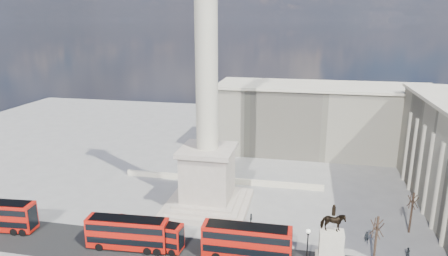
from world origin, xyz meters
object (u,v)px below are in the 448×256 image
object	(u,v)px
nelsons_column	(207,136)
red_bus_b	(128,233)
victorian_lamp	(307,248)
red_bus_c	(247,242)
pedestrian_crossing	(251,219)
equestrian_statue	(331,241)
red_bus_a	(149,234)
pedestrian_walking	(367,237)
pedestrian_standing	(408,252)

from	to	relation	value
nelsons_column	red_bus_b	distance (m)	19.89
nelsons_column	victorian_lamp	distance (m)	24.88
red_bus_c	pedestrian_crossing	distance (m)	9.82
red_bus_c	equestrian_statue	size ratio (longest dim) A/B	1.47
nelsons_column	equestrian_statue	world-z (taller)	nelsons_column
red_bus_a	red_bus_b	world-z (taller)	red_bus_b
equestrian_statue	pedestrian_crossing	bearing A→B (deg)	146.92
victorian_lamp	equestrian_statue	bearing A→B (deg)	49.56
equestrian_statue	red_bus_a	bearing A→B (deg)	-175.41
red_bus_b	red_bus_c	xyz separation A→B (m)	(16.81, 0.94, 0.11)
red_bus_b	red_bus_c	size ratio (longest dim) A/B	0.97
red_bus_b	victorian_lamp	size ratio (longest dim) A/B	1.85
red_bus_c	pedestrian_crossing	bearing A→B (deg)	94.03
red_bus_b	red_bus_c	distance (m)	16.83
pedestrian_walking	pedestrian_crossing	bearing A→B (deg)	-172.19
equestrian_statue	pedestrian_crossing	size ratio (longest dim) A/B	4.62
nelsons_column	red_bus_a	bearing A→B (deg)	-109.79
victorian_lamp	pedestrian_standing	size ratio (longest dim) A/B	4.19
red_bus_c	pedestrian_crossing	world-z (taller)	red_bus_c
pedestrian_standing	pedestrian_walking	bearing A→B (deg)	-31.19
red_bus_c	red_bus_b	bearing A→B (deg)	-177.51
nelsons_column	victorian_lamp	size ratio (longest dim) A/B	7.89
pedestrian_walking	red_bus_b	bearing A→B (deg)	-151.20
red_bus_a	pedestrian_standing	size ratio (longest dim) A/B	6.77
red_bus_b	pedestrian_crossing	size ratio (longest dim) A/B	6.57
pedestrian_standing	pedestrian_crossing	distance (m)	22.77
nelsons_column	red_bus_c	world-z (taller)	nelsons_column
equestrian_statue	pedestrian_crossing	distance (m)	14.30
nelsons_column	pedestrian_crossing	bearing A→B (deg)	-28.36
victorian_lamp	pedestrian_crossing	size ratio (longest dim) A/B	3.56
red_bus_a	equestrian_statue	world-z (taller)	equestrian_statue
red_bus_b	pedestrian_standing	size ratio (longest dim) A/B	7.74
equestrian_statue	pedestrian_standing	xyz separation A→B (m)	(10.36, 2.80, -2.09)
red_bus_b	pedestrian_walking	bearing A→B (deg)	11.09
pedestrian_walking	pedestrian_standing	bearing A→B (deg)	-16.67
nelsons_column	equestrian_statue	bearing A→B (deg)	-31.21
victorian_lamp	pedestrian_standing	xyz separation A→B (m)	(13.55, 6.54, -2.97)
pedestrian_walking	red_bus_c	bearing A→B (deg)	-140.75
equestrian_statue	pedestrian_walking	distance (m)	8.17
nelsons_column	pedestrian_standing	xyz separation A→B (m)	(30.37, -9.32, -12.16)
nelsons_column	red_bus_a	xyz separation A→B (m)	(-5.09, -14.14, -10.78)
pedestrian_walking	pedestrian_standing	size ratio (longest dim) A/B	1.10
victorian_lamp	equestrian_statue	distance (m)	4.99
pedestrian_crossing	pedestrian_standing	bearing A→B (deg)	-111.99
red_bus_b	victorian_lamp	bearing A→B (deg)	-5.48
victorian_lamp	pedestrian_crossing	bearing A→B (deg)	127.12
red_bus_c	nelsons_column	bearing A→B (deg)	121.78
pedestrian_walking	pedestrian_standing	distance (m)	5.77
nelsons_column	pedestrian_standing	size ratio (longest dim) A/B	33.07
nelsons_column	pedestrian_crossing	size ratio (longest dim) A/B	28.06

